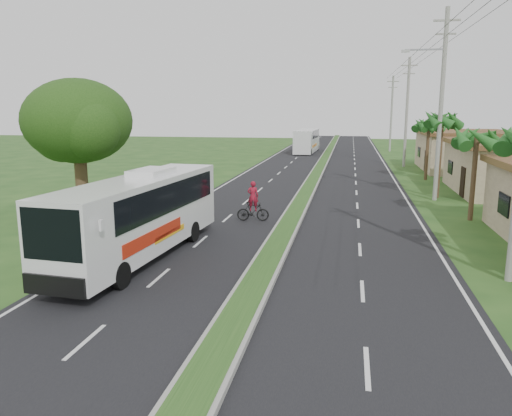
# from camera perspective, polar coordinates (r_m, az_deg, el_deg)

# --- Properties ---
(ground) EXTENTS (180.00, 180.00, 0.00)m
(ground) POSITION_cam_1_polar(r_m,az_deg,el_deg) (17.06, 0.09, -8.75)
(ground) COLOR #21471A
(ground) RESTS_ON ground
(road_asphalt) EXTENTS (14.00, 160.00, 0.02)m
(road_asphalt) POSITION_cam_1_polar(r_m,az_deg,el_deg) (36.35, 5.89, 1.91)
(road_asphalt) COLOR black
(road_asphalt) RESTS_ON ground
(median_strip) EXTENTS (1.20, 160.00, 0.18)m
(median_strip) POSITION_cam_1_polar(r_m,az_deg,el_deg) (36.34, 5.89, 2.06)
(median_strip) COLOR gray
(median_strip) RESTS_ON ground
(lane_edge_left) EXTENTS (0.12, 160.00, 0.01)m
(lane_edge_left) POSITION_cam_1_polar(r_m,az_deg,el_deg) (37.50, -4.38, 2.20)
(lane_edge_left) COLOR silver
(lane_edge_left) RESTS_ON ground
(lane_edge_right) EXTENTS (0.12, 160.00, 0.01)m
(lane_edge_right) POSITION_cam_1_polar(r_m,az_deg,el_deg) (36.43, 16.45, 1.52)
(lane_edge_right) COLOR silver
(lane_edge_right) RESTS_ON ground
(shop_mid) EXTENTS (7.60, 10.60, 3.67)m
(shop_mid) POSITION_cam_1_polar(r_m,az_deg,el_deg) (39.55, 26.91, 4.21)
(shop_mid) COLOR tan
(shop_mid) RESTS_ON ground
(shop_far) EXTENTS (8.60, 11.60, 3.82)m
(shop_far) POSITION_cam_1_polar(r_m,az_deg,el_deg) (53.08, 22.79, 6.09)
(shop_far) COLOR tan
(shop_far) RESTS_ON ground
(palm_verge_b) EXTENTS (2.40, 2.40, 5.05)m
(palm_verge_b) POSITION_cam_1_polar(r_m,az_deg,el_deg) (28.55, 23.93, 7.29)
(palm_verge_b) COLOR #473321
(palm_verge_b) RESTS_ON ground
(palm_verge_c) EXTENTS (2.40, 2.40, 5.85)m
(palm_verge_c) POSITION_cam_1_polar(r_m,az_deg,el_deg) (35.26, 20.50, 9.34)
(palm_verge_c) COLOR #473321
(palm_verge_c) RESTS_ON ground
(palm_verge_d) EXTENTS (2.40, 2.40, 5.25)m
(palm_verge_d) POSITION_cam_1_polar(r_m,az_deg,el_deg) (44.24, 19.16, 8.91)
(palm_verge_d) COLOR #473321
(palm_verge_d) RESTS_ON ground
(shade_tree) EXTENTS (6.30, 6.00, 7.54)m
(shade_tree) POSITION_cam_1_polar(r_m,az_deg,el_deg) (29.87, -19.87, 9.00)
(shade_tree) COLOR #473321
(shade_tree) RESTS_ON ground
(utility_pole_b) EXTENTS (3.20, 0.28, 12.00)m
(utility_pole_b) POSITION_cam_1_polar(r_m,az_deg,el_deg) (34.22, 20.36, 11.22)
(utility_pole_b) COLOR gray
(utility_pole_b) RESTS_ON ground
(utility_pole_c) EXTENTS (1.60, 0.28, 11.00)m
(utility_pole_c) POSITION_cam_1_polar(r_m,az_deg,el_deg) (54.05, 16.85, 10.53)
(utility_pole_c) COLOR gray
(utility_pole_c) RESTS_ON ground
(utility_pole_d) EXTENTS (1.60, 0.28, 10.50)m
(utility_pole_d) POSITION_cam_1_polar(r_m,az_deg,el_deg) (73.98, 15.23, 10.46)
(utility_pole_d) COLOR gray
(utility_pole_d) RESTS_ON ground
(coach_bus_main) EXTENTS (3.07, 10.82, 3.45)m
(coach_bus_main) POSITION_cam_1_polar(r_m,az_deg,el_deg) (20.11, -13.02, -0.34)
(coach_bus_main) COLOR white
(coach_bus_main) RESTS_ON ground
(coach_bus_far) EXTENTS (2.73, 10.85, 3.14)m
(coach_bus_far) POSITION_cam_1_polar(r_m,az_deg,el_deg) (69.98, 5.85, 7.79)
(coach_bus_far) COLOR white
(coach_bus_far) RESTS_ON ground
(motorcyclist) EXTENTS (1.74, 0.69, 2.15)m
(motorcyclist) POSITION_cam_1_polar(r_m,az_deg,el_deg) (26.34, -0.35, 0.11)
(motorcyclist) COLOR black
(motorcyclist) RESTS_ON ground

